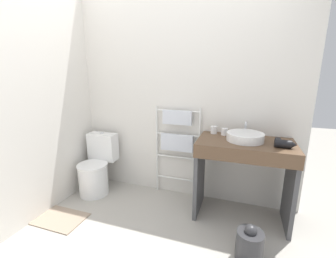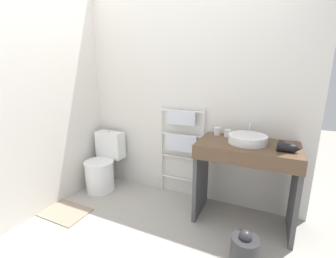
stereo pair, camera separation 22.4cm
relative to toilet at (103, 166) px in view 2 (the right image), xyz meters
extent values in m
cube|color=silver|center=(1.03, 0.37, 1.02)|extent=(2.81, 0.12, 2.68)
cube|color=silver|center=(-0.32, -0.32, 1.02)|extent=(0.12, 1.89, 2.68)
cylinder|color=white|center=(0.00, -0.08, -0.12)|extent=(0.37, 0.37, 0.38)
cylinder|color=white|center=(0.00, -0.08, 0.08)|extent=(0.38, 0.38, 0.02)
cube|color=white|center=(0.00, 0.17, 0.25)|extent=(0.39, 0.17, 0.36)
cylinder|color=silver|center=(0.00, 0.17, 0.44)|extent=(0.05, 0.05, 0.01)
cylinder|color=white|center=(0.74, 0.28, 0.25)|extent=(0.02, 0.02, 1.13)
cylinder|color=white|center=(1.29, 0.28, 0.25)|extent=(0.02, 0.02, 1.13)
cylinder|color=white|center=(1.02, 0.28, -0.11)|extent=(0.55, 0.02, 0.02)
cylinder|color=white|center=(1.02, 0.28, 0.18)|extent=(0.55, 0.02, 0.02)
cylinder|color=white|center=(1.02, 0.28, 0.48)|extent=(0.55, 0.02, 0.02)
cylinder|color=white|center=(1.02, 0.28, 0.77)|extent=(0.55, 0.02, 0.02)
cube|color=silver|center=(1.02, 0.25, 0.70)|extent=(0.36, 0.04, 0.17)
cube|color=silver|center=(1.02, 0.25, 0.38)|extent=(0.40, 0.04, 0.21)
cube|color=brown|center=(1.80, 0.03, 0.53)|extent=(0.95, 0.56, 0.03)
cube|color=brown|center=(1.80, -0.24, 0.46)|extent=(0.95, 0.02, 0.10)
cube|color=#4C4C4F|center=(1.35, 0.03, 0.10)|extent=(0.04, 0.47, 0.83)
cube|color=#4C4C4F|center=(2.26, 0.03, 0.10)|extent=(0.04, 0.47, 0.83)
cylinder|color=white|center=(1.80, 0.04, 0.59)|extent=(0.37, 0.37, 0.08)
cylinder|color=silver|center=(1.80, 0.04, 0.62)|extent=(0.30, 0.30, 0.01)
cylinder|color=silver|center=(1.80, 0.25, 0.62)|extent=(0.02, 0.02, 0.15)
cylinder|color=silver|center=(1.80, 0.21, 0.69)|extent=(0.02, 0.09, 0.02)
cylinder|color=white|center=(1.46, 0.22, 0.59)|extent=(0.07, 0.07, 0.08)
cylinder|color=white|center=(1.58, 0.20, 0.59)|extent=(0.07, 0.07, 0.08)
cylinder|color=black|center=(2.12, -0.08, 0.59)|extent=(0.14, 0.08, 0.08)
cone|color=black|center=(2.22, -0.08, 0.59)|extent=(0.05, 0.06, 0.06)
cube|color=black|center=(2.09, 0.00, 0.59)|extent=(0.05, 0.09, 0.05)
cylinder|color=#333335|center=(1.90, -0.55, -0.19)|extent=(0.22, 0.22, 0.26)
sphere|color=#333335|center=(1.90, -0.55, -0.04)|extent=(0.10, 0.10, 0.10)
cube|color=gray|center=(-0.04, -0.65, -0.31)|extent=(0.56, 0.36, 0.01)
camera|label=1|loc=(1.77, -2.27, 1.21)|focal=24.00mm
camera|label=2|loc=(1.97, -2.19, 1.21)|focal=24.00mm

